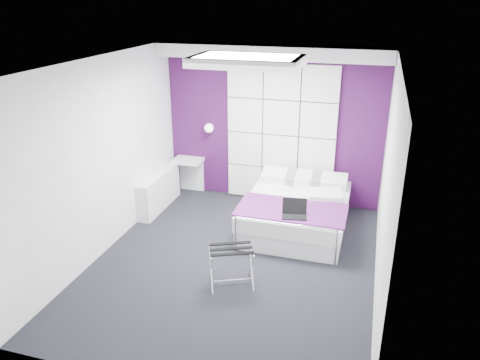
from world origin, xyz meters
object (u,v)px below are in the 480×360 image
object	(u,v)px
wall_lamp	(210,127)
luggage_rack	(231,266)
radiator	(159,191)
bed	(296,211)
laptop	(295,212)
nightstand	(188,160)

from	to	relation	value
wall_lamp	luggage_rack	world-z (taller)	wall_lamp
wall_lamp	radiator	xyz separation A→B (m)	(-0.64, -0.76, -0.92)
radiator	bed	bearing A→B (deg)	-1.92
wall_lamp	bed	bearing A→B (deg)	-26.77
bed	laptop	world-z (taller)	laptop
radiator	laptop	distance (m)	2.50
bed	luggage_rack	xyz separation A→B (m)	(-0.50, -1.69, -0.02)
wall_lamp	laptop	xyz separation A→B (m)	(1.74, -1.47, -0.65)
nightstand	luggage_rack	world-z (taller)	nightstand
wall_lamp	luggage_rack	size ratio (longest dim) A/B	0.29
luggage_rack	wall_lamp	bearing A→B (deg)	90.63
bed	nightstand	distance (m)	2.23
nightstand	luggage_rack	distance (m)	2.96
wall_lamp	nightstand	size ratio (longest dim) A/B	0.30
radiator	nightstand	xyz separation A→B (m)	(0.24, 0.72, 0.31)
nightstand	laptop	xyz separation A→B (m)	(2.14, -1.43, -0.04)
nightstand	wall_lamp	bearing A→B (deg)	5.71
bed	luggage_rack	size ratio (longest dim) A/B	3.57
luggage_rack	laptop	distance (m)	1.25
laptop	wall_lamp	bearing A→B (deg)	129.12
radiator	laptop	bearing A→B (deg)	-16.61
radiator	laptop	size ratio (longest dim) A/B	3.65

